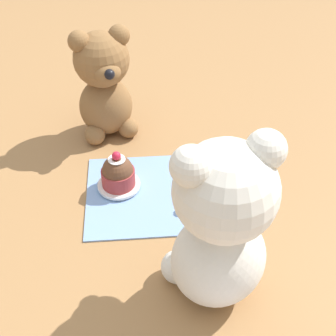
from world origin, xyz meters
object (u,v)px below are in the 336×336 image
saucer_plate (119,185)px  cupcake_near_cream_bear (211,188)px  teddy_bear_cream (221,225)px  cupcake_near_tan_bear (118,173)px  teddy_bear_tan (104,84)px

saucer_plate → cupcake_near_cream_bear: bearing=163.5°
teddy_bear_cream → cupcake_near_tan_bear: teddy_bear_cream is taller
teddy_bear_tan → saucer_plate: (-0.02, 0.17, -0.10)m
teddy_bear_cream → saucer_plate: bearing=-73.2°
teddy_bear_tan → cupcake_near_cream_bear: (-0.17, 0.21, -0.08)m
teddy_bear_cream → cupcake_near_cream_bear: teddy_bear_cream is taller
cupcake_near_cream_bear → saucer_plate: 0.16m
cupcake_near_cream_bear → saucer_plate: cupcake_near_cream_bear is taller
cupcake_near_cream_bear → saucer_plate: size_ratio=0.97×
teddy_bear_tan → saucer_plate: teddy_bear_tan is taller
teddy_bear_cream → saucer_plate: teddy_bear_cream is taller
teddy_bear_tan → cupcake_near_cream_bear: size_ratio=3.03×
cupcake_near_tan_bear → teddy_bear_cream: bearing=121.1°
teddy_bear_cream → cupcake_near_cream_bear: 0.20m
saucer_plate → cupcake_near_tan_bear: cupcake_near_tan_bear is taller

